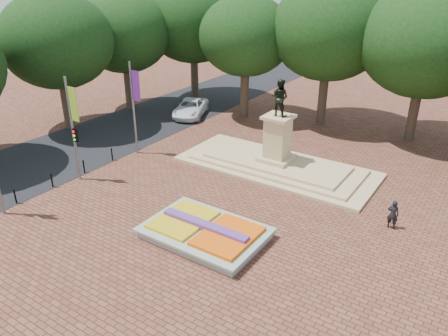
# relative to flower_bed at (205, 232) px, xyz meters

# --- Properties ---
(ground) EXTENTS (90.00, 90.00, 0.00)m
(ground) POSITION_rel_flower_bed_xyz_m (-1.03, 2.00, -0.38)
(ground) COLOR brown
(ground) RESTS_ON ground
(asphalt_street) EXTENTS (9.00, 90.00, 0.02)m
(asphalt_street) POSITION_rel_flower_bed_xyz_m (-16.03, 7.00, -0.37)
(asphalt_street) COLOR black
(asphalt_street) RESTS_ON ground
(flower_bed) EXTENTS (6.30, 4.30, 0.91)m
(flower_bed) POSITION_rel_flower_bed_xyz_m (0.00, 0.00, 0.00)
(flower_bed) COLOR gray
(flower_bed) RESTS_ON ground
(monument) EXTENTS (14.00, 6.00, 6.40)m
(monument) POSITION_rel_flower_bed_xyz_m (-1.03, 10.00, 0.50)
(monument) COLOR tan
(monument) RESTS_ON ground
(tree_row_back) EXTENTS (44.80, 8.80, 10.43)m
(tree_row_back) POSITION_rel_flower_bed_xyz_m (1.31, 20.00, 6.29)
(tree_row_back) COLOR #3A2D1F
(tree_row_back) RESTS_ON ground
(tree_row_street) EXTENTS (8.40, 25.40, 9.98)m
(tree_row_street) POSITION_rel_flower_bed_xyz_m (-20.53, 6.67, 6.01)
(tree_row_street) COLOR #3A2D1F
(tree_row_street) RESTS_ON ground
(banner_poles) EXTENTS (0.88, 11.17, 7.00)m
(banner_poles) POSITION_rel_flower_bed_xyz_m (-11.10, 0.69, 3.50)
(banner_poles) COLOR slate
(banner_poles) RESTS_ON ground
(bollard_row) EXTENTS (0.12, 13.12, 0.98)m
(bollard_row) POSITION_rel_flower_bed_xyz_m (-11.73, 0.50, 0.15)
(bollard_row) COLOR black
(bollard_row) RESTS_ON ground
(van) EXTENTS (4.54, 6.09, 1.54)m
(van) POSITION_rel_flower_bed_xyz_m (-13.46, 16.13, 0.39)
(van) COLOR white
(van) RESTS_ON ground
(pedestrian) EXTENTS (0.62, 0.40, 1.69)m
(pedestrian) POSITION_rel_flower_bed_xyz_m (7.91, 6.50, 0.47)
(pedestrian) COLOR black
(pedestrian) RESTS_ON ground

